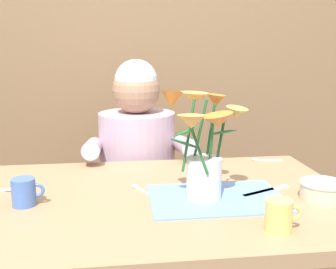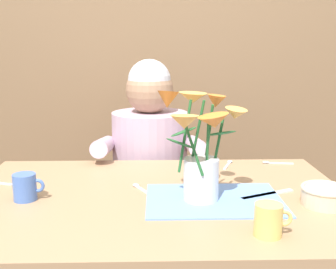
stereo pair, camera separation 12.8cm
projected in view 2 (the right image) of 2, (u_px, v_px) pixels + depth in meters
wood_panel_backdrop at (155, 35)px, 2.18m from camera, size 4.00×0.10×2.50m
dining_table at (156, 225)px, 1.28m from camera, size 1.20×0.80×0.74m
seated_person at (150, 185)px, 1.90m from camera, size 0.45×0.47×1.14m
striped_placemat at (214, 200)px, 1.22m from camera, size 0.40×0.28×0.00m
flower_vase at (201, 148)px, 1.18m from camera, size 0.29×0.25×0.33m
ceramic_bowl at (325, 195)px, 1.18m from camera, size 0.14×0.14×0.06m
dinner_knife at (268, 194)px, 1.26m from camera, size 0.18×0.09×0.00m
tea_cup at (269, 220)px, 0.99m from camera, size 0.09×0.07×0.08m
ceramic_mug at (25, 187)px, 1.22m from camera, size 0.09×0.07×0.08m
spoon_0 at (229, 164)px, 1.60m from camera, size 0.06×0.12×0.01m
spoon_1 at (273, 163)px, 1.61m from camera, size 0.12×0.03×0.01m
spoon_2 at (140, 188)px, 1.32m from camera, size 0.07×0.11×0.01m
spoon_4 at (8, 184)px, 1.36m from camera, size 0.12×0.05×0.01m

